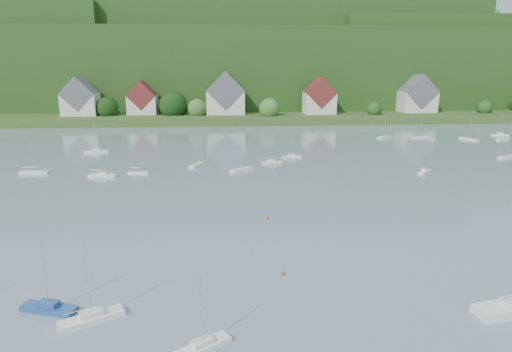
# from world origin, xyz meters

# --- Properties ---
(far_shore_strip) EXTENTS (600.00, 60.00, 3.00)m
(far_shore_strip) POSITION_xyz_m (0.00, 200.00, 1.50)
(far_shore_strip) COLOR #33541F
(far_shore_strip) RESTS_ON ground
(forested_ridge) EXTENTS (620.00, 181.22, 69.89)m
(forested_ridge) POSITION_xyz_m (0.39, 268.57, 22.89)
(forested_ridge) COLOR #163A12
(forested_ridge) RESTS_ON ground
(village_building_0) EXTENTS (14.00, 10.40, 16.00)m
(village_building_0) POSITION_xyz_m (-55.00, 187.00, 9.51)
(village_building_0) COLOR beige
(village_building_0) RESTS_ON far_shore_strip
(village_building_1) EXTENTS (12.00, 9.36, 14.00)m
(village_building_1) POSITION_xyz_m (-30.00, 189.00, 8.75)
(village_building_1) COLOR beige
(village_building_1) RESTS_ON far_shore_strip
(village_building_2) EXTENTS (16.00, 11.44, 18.00)m
(village_building_2) POSITION_xyz_m (5.00, 188.00, 10.27)
(village_building_2) COLOR beige
(village_building_2) RESTS_ON far_shore_strip
(village_building_3) EXTENTS (13.00, 10.40, 15.50)m
(village_building_3) POSITION_xyz_m (45.00, 186.00, 9.43)
(village_building_3) COLOR beige
(village_building_3) RESTS_ON far_shore_strip
(village_building_4) EXTENTS (15.00, 10.40, 16.50)m
(village_building_4) POSITION_xyz_m (90.00, 190.00, 9.59)
(village_building_4) COLOR beige
(village_building_4) RESTS_ON far_shore_strip
(near_sailboat_0) EXTENTS (5.90, 4.24, 7.87)m
(near_sailboat_0) POSITION_xyz_m (-8.17, 36.56, 0.43)
(near_sailboat_0) COLOR white
(near_sailboat_0) RESTS_ON ground
(near_sailboat_1) EXTENTS (5.73, 3.08, 7.45)m
(near_sailboat_1) POSITION_xyz_m (-12.83, 38.69, 0.42)
(near_sailboat_1) COLOR #244B91
(near_sailboat_1) RESTS_ON ground
(near_sailboat_3) EXTENTS (5.05, 4.10, 6.94)m
(near_sailboat_3) POSITION_xyz_m (2.33, 31.60, 0.40)
(near_sailboat_3) COLOR white
(near_sailboat_3) RESTS_ON ground
(mooring_buoy_2) EXTENTS (0.44, 0.44, 0.44)m
(mooring_buoy_2) POSITION_xyz_m (10.91, 44.73, 0.00)
(mooring_buoy_2) COLOR #E73A00
(mooring_buoy_2) RESTS_ON ground
(mooring_buoy_3) EXTENTS (0.47, 0.47, 0.47)m
(mooring_buoy_3) POSITION_xyz_m (10.95, 63.37, 0.00)
(mooring_buoy_3) COLOR #E73A00
(mooring_buoy_3) RESTS_ON ground
(far_sailboat_cluster) EXTENTS (183.97, 58.94, 8.71)m
(far_sailboat_cluster) POSITION_xyz_m (12.96, 117.03, 0.37)
(far_sailboat_cluster) COLOR white
(far_sailboat_cluster) RESTS_ON ground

